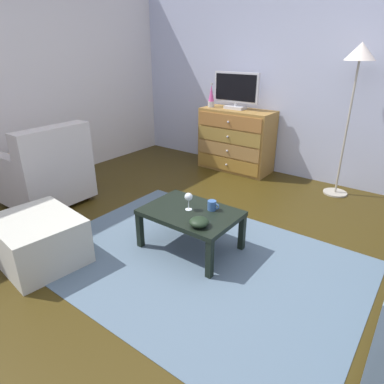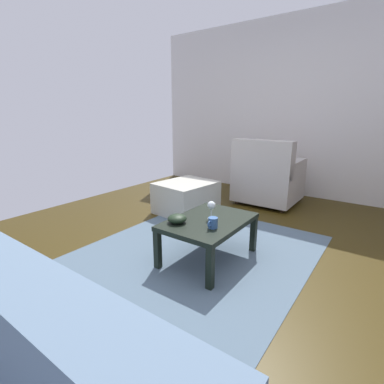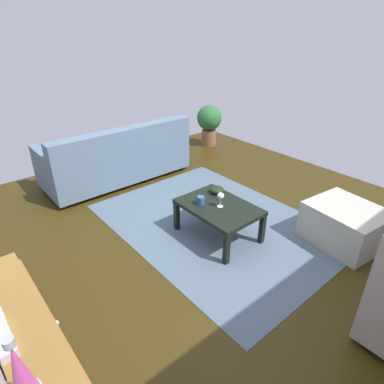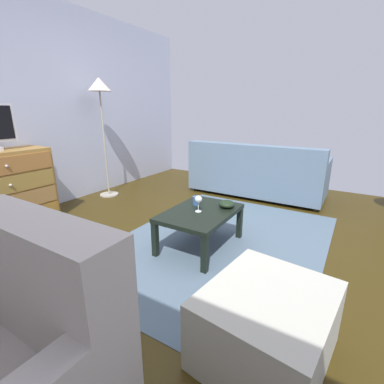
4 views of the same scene
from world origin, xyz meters
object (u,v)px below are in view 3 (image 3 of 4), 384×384
Objects in this scene: lava_lamp at (23,378)px; wine_glass at (220,196)px; couch_large at (118,158)px; ottoman at (345,225)px; mug at (201,200)px; potted_plant at (209,121)px; bowl_decorative at (217,190)px; coffee_table at (219,209)px.

wine_glass is (1.15, -2.03, -0.53)m from lava_lamp.
couch_large reaches higher than ottoman.
mug is 0.16× the size of ottoman.
potted_plant is (2.20, -1.88, -0.05)m from wine_glass.
potted_plant reaches higher than wine_glass.
bowl_decorative is at bearing 139.07° from potted_plant.
ottoman is (0.28, -2.95, -0.81)m from lava_lamp.
wine_glass is at bearing 142.67° from bowl_decorative.
couch_large is (1.94, 0.10, -0.17)m from wine_glass.
bowl_decorative reaches higher than ottoman.
couch_large is 2.00m from potted_plant.
couch_large is (1.70, 0.28, -0.08)m from bowl_decorative.
bowl_decorative is at bearing -75.72° from mug.
lava_lamp is 0.41× the size of coffee_table.
potted_plant reaches higher than bowl_decorative.
potted_plant is at bearing -40.74° from coffee_table.
potted_plant is (2.03, -2.00, 0.02)m from mug.
wine_glass is at bearing 46.66° from ottoman.
lava_lamp reaches higher than potted_plant.
lava_lamp is at bearing 95.39° from ottoman.
wine_glass is at bearing 161.94° from coffee_table.
bowl_decorative is 0.22× the size of potted_plant.
couch_large is (1.91, 0.11, -0.00)m from coffee_table.
coffee_table is 5.15× the size of wine_glass.
ottoman is (-0.89, -0.91, -0.12)m from coffee_table.
bowl_decorative is (1.39, -2.21, -0.61)m from lava_lamp.
potted_plant is at bearing -17.36° from ottoman.
mug is 0.16× the size of potted_plant.
wine_glass is at bearing -177.03° from couch_large.
couch_large is at bearing -32.08° from lava_lamp.
wine_glass reaches higher than bowl_decorative.
potted_plant is at bearing -82.53° from couch_large.
bowl_decorative is (0.24, -0.18, -0.08)m from wine_glass.
coffee_table is 1.16× the size of ottoman.
lava_lamp reaches higher than coffee_table.
potted_plant is at bearing -49.49° from lava_lamp.
lava_lamp is at bearing 130.51° from potted_plant.
ottoman is 3.22m from potted_plant.
bowl_decorative is 2.59m from potted_plant.
couch_large is 2.77× the size of potted_plant.
lava_lamp is 3.08m from ottoman.
potted_plant is (2.17, -1.87, 0.11)m from coffee_table.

